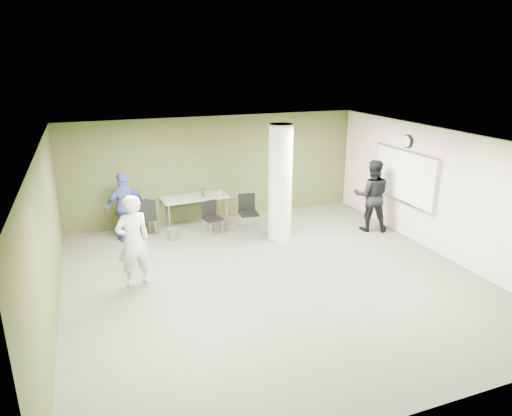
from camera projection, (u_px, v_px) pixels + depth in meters
name	position (u px, v px, depth m)	size (l,w,h in m)	color
floor	(273.00, 279.00, 9.18)	(8.00, 8.00, 0.00)	#585845
ceiling	(275.00, 141.00, 8.30)	(8.00, 8.00, 0.00)	white
wall_back	(217.00, 168.00, 12.29)	(8.00, 0.02, 2.80)	#4B5226
wall_left	(47.00, 241.00, 7.40)	(0.02, 8.00, 2.80)	#4B5226
wall_right_cream	(441.00, 193.00, 10.07)	(0.02, 8.00, 2.80)	beige
column	(280.00, 183.00, 10.85)	(0.56, 0.56, 2.80)	silver
whiteboard	(404.00, 176.00, 11.08)	(0.05, 2.30, 1.30)	silver
wall_clock	(407.00, 141.00, 10.82)	(0.06, 0.32, 0.32)	black
folding_table	(195.00, 198.00, 11.85)	(1.75, 0.85, 1.06)	gray
wastebasket	(173.00, 234.00, 11.13)	(0.25, 0.25, 0.29)	#4C4C4C
chair_back_left	(146.00, 215.00, 11.16)	(0.53, 0.53, 0.98)	black
chair_back_right	(141.00, 213.00, 11.45)	(0.50, 0.50, 0.91)	black
chair_table_left	(211.00, 215.00, 11.44)	(0.51, 0.51, 0.83)	black
chair_table_right	(248.00, 209.00, 11.69)	(0.51, 0.51, 0.93)	black
woman_white	(133.00, 241.00, 8.67)	(0.67, 0.44, 1.83)	silver
man_black	(372.00, 196.00, 11.53)	(0.90, 0.70, 1.84)	black
man_blue	(125.00, 207.00, 10.90)	(0.99, 0.41, 1.69)	#3C4697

